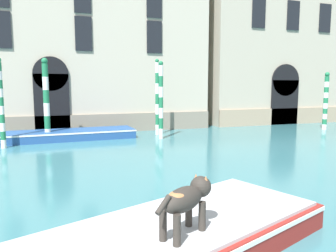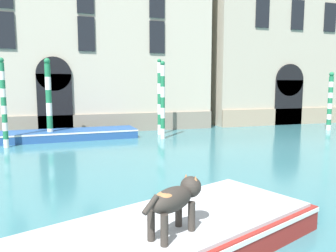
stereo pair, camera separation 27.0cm
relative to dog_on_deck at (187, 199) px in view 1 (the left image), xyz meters
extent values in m
cube|color=#BCB29E|center=(-0.19, 17.90, 5.06)|extent=(15.49, 6.00, 12.25)
cube|color=gray|center=(-0.19, 14.85, -0.52)|extent=(15.49, 0.16, 1.09)
cube|color=black|center=(-2.01, 14.84, 0.63)|extent=(1.88, 0.14, 3.40)
cylinder|color=black|center=(-2.01, 14.84, 2.33)|extent=(1.88, 0.14, 1.88)
cube|color=black|center=(-4.32, 14.86, 4.56)|extent=(0.93, 0.10, 1.88)
cube|color=black|center=(-0.19, 14.86, 4.56)|extent=(0.93, 0.10, 1.88)
cube|color=black|center=(3.94, 14.86, 4.56)|extent=(0.93, 0.10, 1.88)
cube|color=black|center=(3.94, 14.86, 6.62)|extent=(0.93, 0.10, 1.88)
cube|color=tan|center=(15.36, 14.85, -0.49)|extent=(13.92, 0.16, 1.15)
cube|color=black|center=(13.54, 14.84, 0.50)|extent=(2.21, 0.14, 3.13)
cylinder|color=black|center=(13.54, 14.84, 2.06)|extent=(2.21, 0.14, 2.21)
cube|color=black|center=(11.18, 14.86, 6.49)|extent=(0.99, 0.10, 1.98)
cube|color=black|center=(13.96, 14.86, 6.49)|extent=(0.99, 0.10, 1.98)
cube|color=black|center=(16.75, 14.86, 6.49)|extent=(0.99, 0.10, 1.98)
cube|color=white|center=(-1.00, 0.09, -0.67)|extent=(8.11, 4.85, 0.08)
cube|color=#B2B7BC|center=(-1.00, 0.09, -0.58)|extent=(7.79, 4.56, 0.06)
cylinder|color=#332D28|center=(0.13, 0.23, -0.32)|extent=(0.11, 0.11, 0.46)
cylinder|color=#332D28|center=(0.27, 0.02, -0.32)|extent=(0.11, 0.11, 0.46)
cylinder|color=#332D28|center=(-0.42, -0.11, -0.32)|extent=(0.11, 0.11, 0.46)
cylinder|color=#332D28|center=(-0.28, -0.33, -0.32)|extent=(0.11, 0.11, 0.46)
ellipsoid|color=#332D28|center=(-0.08, -0.05, 0.01)|extent=(0.92, 0.76, 0.36)
ellipsoid|color=#AD7042|center=(-0.18, -0.12, 0.11)|extent=(0.45, 0.42, 0.13)
sphere|color=#332D28|center=(0.32, 0.20, 0.10)|extent=(0.34, 0.34, 0.34)
cone|color=#AD7042|center=(0.27, 0.28, 0.22)|extent=(0.10, 0.10, 0.14)
cone|color=#AD7042|center=(0.37, 0.12, 0.22)|extent=(0.10, 0.10, 0.14)
cylinder|color=#332D28|center=(-0.47, -0.30, 0.07)|extent=(0.30, 0.23, 0.24)
cube|color=#234C8C|center=(-1.38, 13.00, -0.83)|extent=(7.00, 2.15, 0.47)
cube|color=white|center=(-1.38, 13.00, -0.66)|extent=(7.03, 2.18, 0.08)
cube|color=#9EA3A8|center=(-1.38, 13.00, -0.86)|extent=(3.87, 1.55, 0.43)
cylinder|color=white|center=(-2.25, 12.69, -0.75)|extent=(0.28, 0.28, 0.64)
cylinder|color=#1E7247|center=(-2.25, 12.69, -0.11)|extent=(0.28, 0.28, 0.64)
cylinder|color=white|center=(-2.25, 12.69, 0.52)|extent=(0.28, 0.28, 0.64)
cylinder|color=#1E7247|center=(-2.25, 12.69, 1.16)|extent=(0.28, 0.28, 0.64)
cylinder|color=white|center=(-2.25, 12.69, 1.79)|extent=(0.28, 0.28, 0.64)
cylinder|color=#1E7247|center=(-2.25, 12.69, 2.43)|extent=(0.28, 0.28, 0.64)
sphere|color=#1E7247|center=(-2.25, 12.69, 2.87)|extent=(0.29, 0.29, 0.29)
cylinder|color=white|center=(3.55, 13.06, -0.78)|extent=(0.20, 0.20, 0.57)
cylinder|color=#1E7247|center=(3.55, 13.06, -0.21)|extent=(0.20, 0.20, 0.57)
cylinder|color=white|center=(3.55, 13.06, 0.37)|extent=(0.20, 0.20, 0.57)
cylinder|color=#1E7247|center=(3.55, 13.06, 0.94)|extent=(0.20, 0.20, 0.57)
cylinder|color=white|center=(3.55, 13.06, 1.51)|extent=(0.20, 0.20, 0.57)
cylinder|color=#1E7247|center=(3.55, 13.06, 2.09)|extent=(0.20, 0.20, 0.57)
cylinder|color=white|center=(3.55, 13.06, 2.66)|extent=(0.20, 0.20, 0.57)
sphere|color=#1E7247|center=(3.55, 13.06, 3.04)|extent=(0.21, 0.21, 0.21)
cylinder|color=white|center=(3.31, 11.64, -0.80)|extent=(0.23, 0.23, 0.54)
cylinder|color=#1E7247|center=(3.31, 11.64, -0.26)|extent=(0.23, 0.23, 0.54)
cylinder|color=white|center=(3.31, 11.64, 0.28)|extent=(0.23, 0.23, 0.54)
cylinder|color=#1E7247|center=(3.31, 11.64, 0.82)|extent=(0.23, 0.23, 0.54)
cylinder|color=white|center=(3.31, 11.64, 1.36)|extent=(0.23, 0.23, 0.54)
cylinder|color=#1E7247|center=(3.31, 11.64, 1.90)|extent=(0.23, 0.23, 0.54)
cylinder|color=white|center=(3.31, 11.64, 2.44)|extent=(0.23, 0.23, 0.54)
sphere|color=#1E7247|center=(3.31, 11.64, 2.81)|extent=(0.24, 0.24, 0.24)
cylinder|color=white|center=(14.13, 11.70, -0.90)|extent=(0.27, 0.27, 0.33)
cylinder|color=#1E7247|center=(14.13, 11.70, -0.57)|extent=(0.27, 0.27, 0.33)
cylinder|color=white|center=(14.13, 11.70, -0.24)|extent=(0.27, 0.27, 0.33)
cylinder|color=#1E7247|center=(14.13, 11.70, 0.09)|extent=(0.27, 0.27, 0.33)
cylinder|color=white|center=(14.13, 11.70, 0.42)|extent=(0.27, 0.27, 0.33)
cylinder|color=#1E7247|center=(14.13, 11.70, 0.76)|extent=(0.27, 0.27, 0.33)
cylinder|color=white|center=(14.13, 11.70, 1.09)|extent=(0.27, 0.27, 0.33)
cylinder|color=#1E7247|center=(14.13, 11.70, 1.42)|extent=(0.27, 0.27, 0.33)
cylinder|color=white|center=(14.13, 11.70, 1.75)|extent=(0.27, 0.27, 0.33)
cylinder|color=#1E7247|center=(14.13, 11.70, 2.08)|extent=(0.27, 0.27, 0.33)
sphere|color=#1E7247|center=(14.13, 11.70, 2.37)|extent=(0.28, 0.28, 0.28)
cylinder|color=white|center=(-4.08, 11.46, -0.88)|extent=(0.22, 0.22, 0.38)
cylinder|color=#1E7247|center=(-4.08, 11.46, -0.51)|extent=(0.22, 0.22, 0.38)
cylinder|color=white|center=(-4.08, 11.46, -0.13)|extent=(0.22, 0.22, 0.38)
cylinder|color=#1E7247|center=(-4.08, 11.46, 0.25)|extent=(0.22, 0.22, 0.38)
cylinder|color=white|center=(-4.08, 11.46, 0.62)|extent=(0.22, 0.22, 0.38)
cylinder|color=#1E7247|center=(-4.08, 11.46, 1.00)|extent=(0.22, 0.22, 0.38)
cylinder|color=white|center=(-4.08, 11.46, 1.37)|extent=(0.22, 0.22, 0.38)
cylinder|color=#1E7247|center=(-4.08, 11.46, 1.75)|extent=(0.22, 0.22, 0.38)
camera|label=1|loc=(-1.82, -4.42, 1.71)|focal=35.00mm
camera|label=2|loc=(-1.57, -4.50, 1.71)|focal=35.00mm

